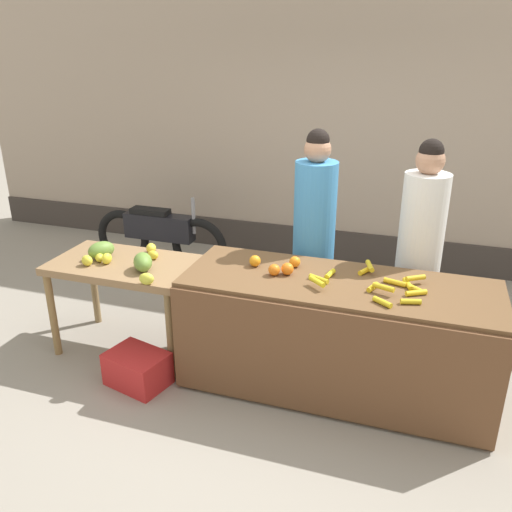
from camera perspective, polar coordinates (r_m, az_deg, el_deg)
ground_plane at (r=4.26m, az=1.88°, el=-12.46°), size 24.00×24.00×0.00m
market_wall_back at (r=6.12m, az=9.25°, el=13.73°), size 9.41×0.23×3.18m
fruit_stall_counter at (r=3.94m, az=8.51°, el=-8.49°), size 2.20×0.80×0.86m
side_table_wooden at (r=4.40m, az=-13.87°, el=-1.82°), size 1.16×0.67×0.78m
banana_bunch_pile at (r=3.71m, az=12.94°, el=-2.88°), size 0.80×0.63×0.07m
orange_pile at (r=3.86m, az=2.35°, el=-1.03°), size 0.37×0.28×0.09m
mango_papaya_pile at (r=4.29m, az=-14.15°, el=-0.10°), size 0.77×0.67×0.14m
vendor_woman_blue_shirt at (r=4.37m, az=6.22°, el=1.76°), size 0.34×0.34×1.81m
vendor_woman_white_shirt at (r=4.29m, az=17.09°, el=0.24°), size 0.34×0.34×1.77m
parked_motorcycle at (r=6.04m, az=-10.30°, el=2.19°), size 1.60×0.18×0.88m
produce_crate at (r=4.17m, az=-12.59°, el=-11.73°), size 0.51×0.42×0.26m
produce_sack at (r=4.85m, az=-0.42°, el=-4.36°), size 0.40×0.44×0.51m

